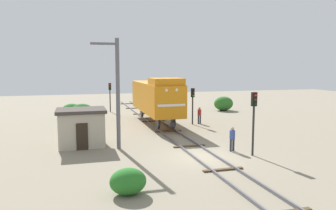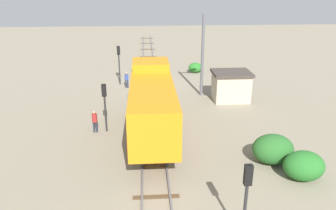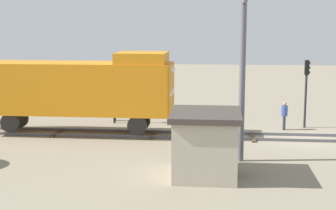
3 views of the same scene
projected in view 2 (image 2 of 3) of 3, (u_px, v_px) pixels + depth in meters
The scene contains 13 objects.
ground_plane at pixel (150, 85), 35.40m from camera, with size 101.77×101.77×0.00m, color gray.
railway_track at pixel (150, 84), 35.37m from camera, with size 2.40×67.85×0.16m.
locomotive at pixel (152, 101), 22.50m from camera, with size 2.90×11.60×4.60m.
traffic_signal_near at pixel (119, 58), 34.66m from camera, with size 0.32×0.34×4.16m.
traffic_signal_mid at pixel (105, 99), 23.60m from camera, with size 0.32×0.34×3.65m.
traffic_signal_far at pixel (247, 189), 13.28m from camera, with size 0.32×0.34×3.70m.
worker_near_track at pixel (127, 79), 34.12m from camera, with size 0.38×0.38×1.70m.
worker_by_signal at pixel (95, 120), 23.94m from camera, with size 0.38×0.38×1.70m.
catenary_mast at pixel (203, 54), 30.82m from camera, with size 1.94×0.28×7.74m.
relay_hut at pixel (231, 86), 30.48m from camera, with size 3.50×2.90×2.74m.
bush_mid at pixel (273, 149), 19.91m from camera, with size 2.52×2.06×1.83m, color #275F26.
bush_far at pixel (304, 166), 18.26m from camera, with size 2.30×1.88×1.67m, color #256926.
bush_back at pixel (195, 68), 40.05m from camera, with size 1.68×1.38×1.22m, color #287126.
Camera 2 is at (0.37, 33.94, 10.46)m, focal length 35.00 mm.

